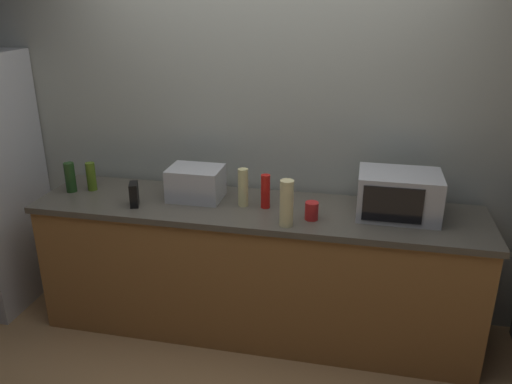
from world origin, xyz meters
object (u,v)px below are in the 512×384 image
cordless_phone (134,194)px  bottle_wine (70,177)px  microwave (399,195)px  bottle_hand_soap (287,203)px  bottle_olive_oil (91,176)px  bottle_vinegar (243,187)px  bottle_hot_sauce (265,191)px  mug_red (312,211)px  toaster_oven (196,183)px

cordless_phone → bottle_wine: bottle_wine is taller
microwave → bottle_wine: microwave is taller
bottle_hand_soap → bottle_olive_oil: bearing=168.2°
cordless_phone → bottle_vinegar: size_ratio=0.62×
bottle_hot_sauce → bottle_wine: 1.34m
bottle_vinegar → bottle_olive_oil: bottle_vinegar is taller
bottle_hand_soap → bottle_wine: size_ratio=1.36×
microwave → bottle_vinegar: microwave is taller
microwave → bottle_wine: 2.14m
bottle_vinegar → bottle_hand_soap: 0.39m
bottle_hand_soap → mug_red: size_ratio=2.55×
cordless_phone → bottle_wine: 0.54m
microwave → toaster_oven: size_ratio=1.41×
cordless_phone → bottle_hot_sauce: bottle_hot_sauce is taller
toaster_oven → bottle_hot_sauce: 0.47m
cordless_phone → bottle_hand_soap: size_ratio=0.54×
cordless_phone → bottle_hot_sauce: 0.83m
bottle_hot_sauce → bottle_olive_oil: size_ratio=1.12×
bottle_wine → mug_red: 1.64m
microwave → cordless_phone: (-1.61, -0.19, -0.06)m
bottle_hand_soap → mug_red: bottle_hand_soap is taller
bottle_wine → bottle_hand_soap: bearing=-8.7°
toaster_oven → cordless_phone: size_ratio=2.27×
mug_red → microwave: bearing=18.1°
cordless_phone → mug_red: size_ratio=1.38×
cordless_phone → mug_red: (1.12, 0.03, -0.02)m
bottle_olive_oil → mug_red: bearing=-6.5°
bottle_olive_oil → bottle_hand_soap: bearing=-11.8°
toaster_oven → bottle_olive_oil: size_ratio=1.76×
bottle_hot_sauce → mug_red: bearing=-21.4°
bottle_olive_oil → mug_red: size_ratio=1.78×
microwave → toaster_oven: bearing=179.4°
microwave → cordless_phone: size_ratio=3.20×
microwave → mug_red: bearing=-161.9°
bottle_vinegar → bottle_wine: 1.19m
bottle_vinegar → bottle_hand_soap: bottle_hand_soap is taller
cordless_phone → mug_red: bearing=-18.7°
toaster_oven → bottle_vinegar: bearing=-9.3°
microwave → bottle_hot_sauce: bearing=-176.8°
toaster_oven → bottle_vinegar: bottle_vinegar is taller
microwave → toaster_oven: (-1.27, 0.01, -0.03)m
mug_red → cordless_phone: bearing=-178.7°
bottle_olive_oil → mug_red: bottle_olive_oil is taller
bottle_hand_soap → bottle_wine: bearing=171.3°
bottle_vinegar → bottle_wine: bottle_vinegar is taller
bottle_vinegar → mug_red: (0.45, -0.12, -0.07)m
bottle_vinegar → bottle_wine: size_ratio=1.20×
microwave → bottle_hot_sauce: 0.80m
bottle_hand_soap → bottle_wine: 1.52m
toaster_oven → cordless_phone: bearing=-149.7°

